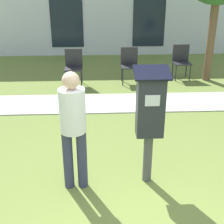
# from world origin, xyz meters

# --- Properties ---
(sidewalk) EXTENTS (12.00, 1.10, 0.02)m
(sidewalk) POSITION_xyz_m (0.00, 3.74, 0.01)
(sidewalk) COLOR beige
(sidewalk) RESTS_ON ground
(building_facade) EXTENTS (10.00, 0.26, 3.20)m
(building_facade) POSITION_xyz_m (0.00, 8.43, 1.60)
(building_facade) COLOR silver
(building_facade) RESTS_ON ground
(parking_meter) EXTENTS (0.44, 0.31, 1.59)m
(parking_meter) POSITION_xyz_m (0.25, 0.91, 1.02)
(parking_meter) COLOR #4C4C4C
(parking_meter) RESTS_ON ground
(person_standing) EXTENTS (0.32, 0.32, 1.58)m
(person_standing) POSITION_xyz_m (-0.70, 0.82, 0.93)
(person_standing) COLOR #333851
(person_standing) RESTS_ON ground
(outdoor_chair_left) EXTENTS (0.44, 0.44, 0.90)m
(outdoor_chair_left) POSITION_xyz_m (-0.99, 5.11, 0.53)
(outdoor_chair_left) COLOR #262628
(outdoor_chair_left) RESTS_ON ground
(outdoor_chair_middle) EXTENTS (0.44, 0.44, 0.90)m
(outdoor_chair_middle) POSITION_xyz_m (0.44, 5.23, 0.53)
(outdoor_chair_middle) COLOR #262628
(outdoor_chair_middle) RESTS_ON ground
(outdoor_chair_right) EXTENTS (0.44, 0.44, 0.90)m
(outdoor_chair_right) POSITION_xyz_m (1.87, 5.52, 0.53)
(outdoor_chair_right) COLOR #262628
(outdoor_chair_right) RESTS_ON ground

